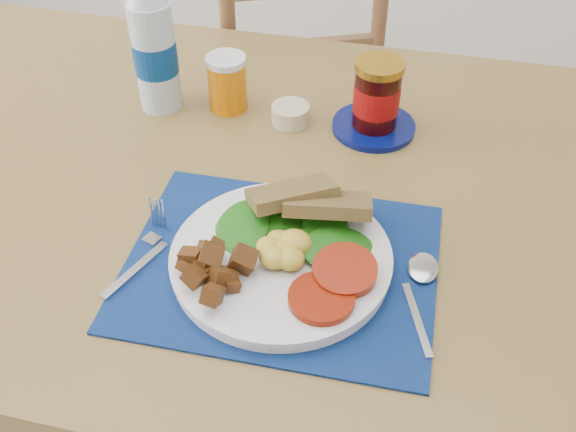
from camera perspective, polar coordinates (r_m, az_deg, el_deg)
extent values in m
cube|color=brown|center=(1.05, -7.13, 3.06)|extent=(1.40, 0.90, 0.04)
cylinder|color=brown|center=(1.82, -21.54, 4.20)|extent=(0.06, 0.06, 0.71)
cylinder|color=brown|center=(1.58, 21.59, -2.30)|extent=(0.06, 0.06, 0.71)
cube|color=brown|center=(1.80, 0.26, 8.94)|extent=(0.50, 0.49, 0.04)
cylinder|color=brown|center=(2.08, 4.00, 6.86)|extent=(0.03, 0.03, 0.38)
cylinder|color=brown|center=(2.03, -5.13, 5.93)|extent=(0.03, 0.03, 0.38)
cylinder|color=brown|center=(1.84, 6.15, 1.29)|extent=(0.03, 0.03, 0.38)
cylinder|color=brown|center=(1.79, -4.09, 0.11)|extent=(0.03, 0.03, 0.38)
cube|color=black|center=(0.88, -0.59, -4.21)|extent=(0.41, 0.32, 0.00)
cylinder|color=silver|center=(0.87, -0.60, -3.71)|extent=(0.28, 0.28, 0.02)
ellipsoid|color=gold|center=(0.85, -0.36, -2.82)|extent=(0.07, 0.06, 0.03)
cylinder|color=#9C1605|center=(0.82, 3.86, -5.91)|extent=(0.08, 0.08, 0.01)
ellipsoid|color=#0E4308|center=(0.89, 0.64, -1.26)|extent=(0.15, 0.09, 0.01)
cube|color=olive|center=(0.90, 1.85, 1.44)|extent=(0.13, 0.11, 0.04)
cube|color=#B2B5BA|center=(0.89, -12.81, -4.45)|extent=(0.05, 0.11, 0.00)
cube|color=#B2B5BA|center=(0.94, -11.02, -1.14)|extent=(0.04, 0.06, 0.00)
cube|color=#B2B5BA|center=(0.83, 10.85, -8.59)|extent=(0.05, 0.11, 0.00)
ellipsoid|color=#B2B5BA|center=(0.89, 11.34, -4.40)|extent=(0.04, 0.05, 0.00)
cylinder|color=#ADBFCC|center=(1.15, -11.16, 13.10)|extent=(0.07, 0.07, 0.18)
cylinder|color=navy|center=(1.15, -11.16, 13.10)|extent=(0.07, 0.07, 0.05)
cylinder|color=#CF6D05|center=(1.15, -5.16, 11.05)|extent=(0.06, 0.06, 0.09)
cylinder|color=#C2B68E|center=(1.13, 0.20, 8.61)|extent=(0.06, 0.06, 0.03)
cylinder|color=#040D4E|center=(1.12, 7.25, 7.54)|extent=(0.14, 0.14, 0.01)
cylinder|color=black|center=(1.09, 7.50, 9.90)|extent=(0.07, 0.07, 0.10)
cylinder|color=maroon|center=(1.09, 7.51, 9.93)|extent=(0.07, 0.07, 0.05)
cylinder|color=#A3711B|center=(1.07, 7.78, 12.45)|extent=(0.08, 0.08, 0.01)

